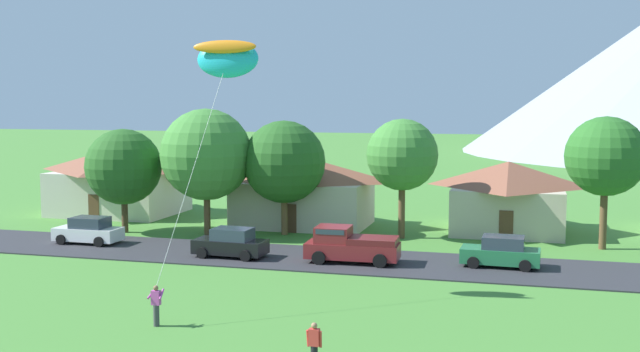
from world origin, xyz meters
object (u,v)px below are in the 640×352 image
object	(u,v)px
watcher_person	(314,346)
house_leftmost	(303,190)
tree_near_right	(206,155)
kite_flyer_with_kite	(226,63)
parked_car_white_mid_east	(89,231)
parked_car_green_mid_west	(501,252)
tree_center	(124,167)
tree_left_of_center	(402,155)
pickup_truck_maroon_east_side	(350,245)
tree_far_right	(606,157)
house_left_center	(508,195)
house_rightmost	(119,179)
tree_near_left	(284,162)
parked_car_black_west_end	(231,243)

from	to	relation	value
watcher_person	house_leftmost	bearing A→B (deg)	107.29
tree_near_right	kite_flyer_with_kite	world-z (taller)	kite_flyer_with_kite
kite_flyer_with_kite	parked_car_white_mid_east	bearing A→B (deg)	145.65
parked_car_green_mid_west	tree_center	bearing A→B (deg)	169.80
tree_left_of_center	watcher_person	xyz separation A→B (m)	(1.09, -25.23, -4.66)
pickup_truck_maroon_east_side	parked_car_white_mid_east	bearing A→B (deg)	176.31
tree_center	parked_car_green_mid_west	distance (m)	26.17
tree_left_of_center	watcher_person	world-z (taller)	tree_left_of_center
tree_far_right	house_leftmost	bearing A→B (deg)	169.95
parked_car_green_mid_west	house_left_center	bearing A→B (deg)	89.66
pickup_truck_maroon_east_side	tree_far_right	bearing A→B (deg)	29.98
house_rightmost	tree_left_of_center	distance (m)	24.47
tree_left_of_center	house_left_center	bearing A→B (deg)	34.83
tree_left_of_center	pickup_truck_maroon_east_side	distance (m)	9.78
tree_far_right	parked_car_green_mid_west	distance (m)	10.36
house_left_center	parked_car_green_mid_west	xyz separation A→B (m)	(-0.07, -12.16, -1.67)
parked_car_green_mid_west	house_leftmost	bearing A→B (deg)	143.58
house_left_center	tree_near_left	xyz separation A→B (m)	(-14.65, -5.43, 2.43)
tree_near_left	tree_near_right	size ratio (longest dim) A/B	0.91
pickup_truck_maroon_east_side	watcher_person	world-z (taller)	pickup_truck_maroon_east_side
parked_car_black_west_end	tree_far_right	bearing A→B (deg)	22.01
parked_car_black_west_end	pickup_truck_maroon_east_side	xyz separation A→B (m)	(6.98, 0.40, 0.19)
tree_near_left	parked_car_white_mid_east	xyz separation A→B (m)	(-10.88, -6.69, -4.10)
tree_left_of_center	tree_center	world-z (taller)	tree_left_of_center
tree_far_right	watcher_person	distance (m)	27.71
tree_left_of_center	kite_flyer_with_kite	world-z (taller)	kite_flyer_with_kite
tree_center	parked_car_green_mid_west	xyz separation A→B (m)	(25.50, -4.59, -3.70)
house_left_center	tree_far_right	distance (m)	8.36
house_left_center	tree_near_right	xyz separation A→B (m)	(-19.68, -6.93, 2.94)
tree_near_left	house_leftmost	bearing A→B (deg)	87.35
house_leftmost	kite_flyer_with_kite	world-z (taller)	kite_flyer_with_kite
tree_near_left	tree_center	xyz separation A→B (m)	(-10.92, -2.15, -0.40)
house_rightmost	kite_flyer_with_kite	size ratio (longest dim) A/B	0.84
tree_near_left	tree_far_right	bearing A→B (deg)	0.84
parked_car_black_west_end	kite_flyer_with_kite	size ratio (longest dim) A/B	0.36
parked_car_black_west_end	tree_near_right	bearing A→B (deg)	123.55
tree_far_right	kite_flyer_with_kite	world-z (taller)	kite_flyer_with_kite
parked_car_black_west_end	pickup_truck_maroon_east_side	size ratio (longest dim) A/B	0.81
tree_near_right	tree_far_right	distance (m)	25.54
tree_near_left	parked_car_white_mid_east	distance (m)	13.41
tree_near_left	tree_center	world-z (taller)	tree_near_left
house_rightmost	tree_center	distance (m)	9.42
kite_flyer_with_kite	tree_center	bearing A→B (deg)	134.34
house_leftmost	kite_flyer_with_kite	distance (m)	21.38
tree_left_of_center	parked_car_green_mid_west	world-z (taller)	tree_left_of_center
tree_near_left	parked_car_black_west_end	distance (m)	9.19
tree_near_left	kite_flyer_with_kite	world-z (taller)	kite_flyer_with_kite
tree_near_right	parked_car_black_west_end	size ratio (longest dim) A/B	2.01
tree_far_right	watcher_person	xyz separation A→B (m)	(-11.43, -24.78, -4.83)
house_left_center	house_rightmost	xyz separation A→B (m)	(-30.54, 0.23, 0.25)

